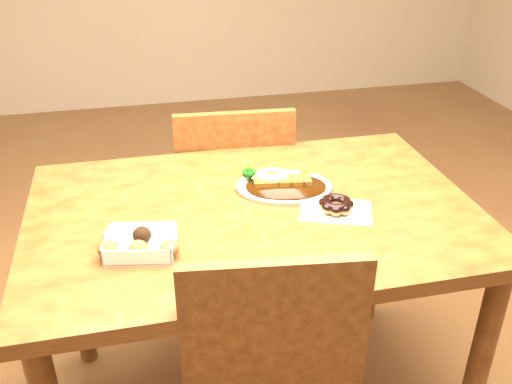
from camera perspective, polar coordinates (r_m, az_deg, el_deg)
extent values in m
cube|color=#4F260F|center=(1.54, -0.23, -2.29)|extent=(1.20, 0.80, 0.04)
cylinder|color=#4F260F|center=(1.72, 21.19, -16.62)|extent=(0.06, 0.06, 0.71)
cylinder|color=#4F260F|center=(2.02, -17.68, -8.22)|extent=(0.06, 0.06, 0.71)
cylinder|color=#4F260F|center=(2.17, 11.85, -4.60)|extent=(0.06, 0.06, 0.71)
cube|color=#4F260F|center=(2.21, -2.51, -1.03)|extent=(0.45, 0.45, 0.04)
cylinder|color=#4F260F|center=(2.49, 1.08, -3.33)|extent=(0.04, 0.04, 0.41)
cylinder|color=#4F260F|center=(2.47, -6.76, -3.91)|extent=(0.04, 0.04, 0.41)
cylinder|color=#4F260F|center=(2.21, 2.50, -7.95)|extent=(0.04, 0.04, 0.41)
cylinder|color=#4F260F|center=(2.19, -6.39, -8.67)|extent=(0.04, 0.04, 0.41)
cube|color=#4F260F|center=(1.93, -2.06, 2.39)|extent=(0.40, 0.06, 0.40)
cube|color=#4F260F|center=(1.25, 1.86, -14.44)|extent=(0.40, 0.08, 0.40)
ellipsoid|color=white|center=(1.63, 2.80, 0.48)|extent=(0.30, 0.25, 0.01)
ellipsoid|color=black|center=(1.61, 3.00, 0.51)|extent=(0.26, 0.20, 0.01)
cube|color=#6B380C|center=(1.63, 2.64, 1.10)|extent=(0.17, 0.08, 0.02)
ellipsoid|color=white|center=(1.64, 1.61, 1.76)|extent=(0.11, 0.10, 0.01)
ellipsoid|color=#FFB214|center=(1.64, 1.61, 1.79)|extent=(0.03, 0.03, 0.02)
cube|color=white|center=(1.38, -11.49, -5.06)|extent=(0.18, 0.15, 0.04)
ellipsoid|color=brown|center=(1.37, -14.66, -5.59)|extent=(0.04, 0.04, 0.04)
ellipsoid|color=brown|center=(1.35, -11.68, -5.59)|extent=(0.04, 0.04, 0.04)
ellipsoid|color=brown|center=(1.34, -8.64, -5.58)|extent=(0.04, 0.04, 0.04)
ellipsoid|color=pink|center=(1.41, -14.23, -4.29)|extent=(0.04, 0.04, 0.04)
ellipsoid|color=black|center=(1.40, -11.35, -4.27)|extent=(0.04, 0.04, 0.04)
cube|color=silver|center=(1.54, 7.96, -1.87)|extent=(0.22, 0.19, 0.00)
torus|color=olive|center=(1.53, 8.00, -1.33)|extent=(0.12, 0.12, 0.03)
torus|color=black|center=(1.52, 8.02, -1.06)|extent=(0.10, 0.10, 0.02)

